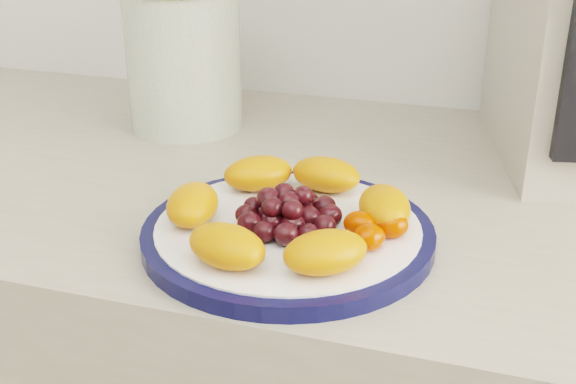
% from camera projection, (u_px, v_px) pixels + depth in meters
% --- Properties ---
extents(plate_rim, '(0.27, 0.27, 0.01)m').
position_uv_depth(plate_rim, '(288.00, 234.00, 0.66)').
color(plate_rim, '#090D34').
rests_on(plate_rim, counter).
extents(plate_face, '(0.24, 0.24, 0.02)m').
position_uv_depth(plate_face, '(288.00, 233.00, 0.66)').
color(plate_face, white).
rests_on(plate_face, counter).
extents(canister, '(0.17, 0.17, 0.18)m').
position_uv_depth(canister, '(184.00, 61.00, 0.93)').
color(canister, '#3A5A12').
rests_on(canister, counter).
extents(fruit_plate, '(0.23, 0.23, 0.03)m').
position_uv_depth(fruit_plate, '(291.00, 209.00, 0.65)').
color(fruit_plate, '#D15D0C').
rests_on(fruit_plate, plate_face).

